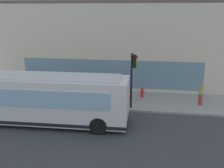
{
  "coord_description": "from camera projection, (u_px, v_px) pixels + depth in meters",
  "views": [
    {
      "loc": [
        -14.75,
        -3.56,
        6.81
      ],
      "look_at": [
        3.21,
        -0.76,
        1.8
      ],
      "focal_mm": 42.67,
      "sensor_mm": 36.0,
      "label": 1
    }
  ],
  "objects": [
    {
      "name": "ground",
      "position": [
        92.0,
        125.0,
        16.39
      ],
      "size": [
        120.0,
        120.0,
        0.0
      ],
      "primitive_type": "plane",
      "color": "#38383A"
    },
    {
      "name": "sidewalk_curb",
      "position": [
        106.0,
        99.0,
        21.01
      ],
      "size": [
        4.55,
        40.0,
        0.15
      ],
      "primitive_type": "cube",
      "color": "gray",
      "rests_on": "ground"
    },
    {
      "name": "building_corner",
      "position": [
        116.0,
        10.0,
        24.48
      ],
      "size": [
        6.56,
        22.1,
        13.7
      ],
      "color": "beige",
      "rests_on": "ground"
    },
    {
      "name": "city_bus_nearside",
      "position": [
        47.0,
        99.0,
        16.36
      ],
      "size": [
        2.8,
        10.1,
        3.07
      ],
      "color": "silver",
      "rests_on": "ground"
    },
    {
      "name": "traffic_light_near_corner",
      "position": [
        133.0,
        70.0,
        18.26
      ],
      "size": [
        0.32,
        0.49,
        3.9
      ],
      "color": "black",
      "rests_on": "sidewalk_curb"
    },
    {
      "name": "fire_hydrant",
      "position": [
        142.0,
        92.0,
        21.25
      ],
      "size": [
        0.35,
        0.35,
        0.74
      ],
      "color": "red",
      "rests_on": "sidewalk_curb"
    },
    {
      "name": "pedestrian_near_building_entrance",
      "position": [
        8.0,
        80.0,
        23.09
      ],
      "size": [
        0.32,
        0.32,
        1.54
      ],
      "color": "gold",
      "rests_on": "sidewalk_curb"
    },
    {
      "name": "pedestrian_by_light_pole",
      "position": [
        201.0,
        93.0,
        19.26
      ],
      "size": [
        0.32,
        0.32,
        1.65
      ],
      "color": "#B23338",
      "rests_on": "sidewalk_curb"
    },
    {
      "name": "newspaper_vending_box",
      "position": [
        128.0,
        94.0,
        20.56
      ],
      "size": [
        0.44,
        0.42,
        0.9
      ],
      "color": "#BF3F19",
      "rests_on": "sidewalk_curb"
    }
  ]
}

